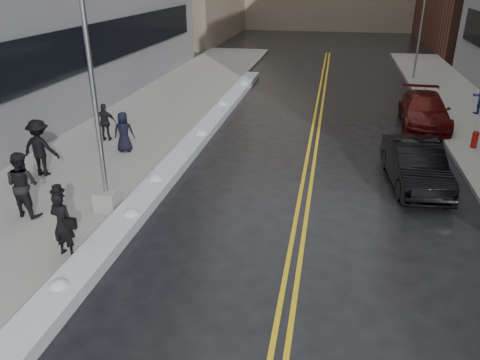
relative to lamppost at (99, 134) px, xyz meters
The scene contains 15 objects.
ground 4.62m from the lamppost, 31.22° to the right, with size 160.00×160.00×0.00m, color black.
sidewalk_west 8.72m from the lamppost, 107.03° to the left, with size 5.50×50.00×0.15m, color gray.
lane_line_left 10.12m from the lamppost, 54.77° to the left, with size 0.12×50.00×0.01m, color gold.
lane_line_right 10.29m from the lamppost, 53.36° to the left, with size 0.12×50.00×0.01m, color gold.
snow_ridge 6.50m from the lamppost, 81.94° to the left, with size 0.90×30.00×0.34m, color silver.
lamppost is the anchor object (origin of this frame).
fire_hydrant 14.81m from the lamppost, 33.04° to the left, with size 0.26×0.26×0.73m.
traffic_signal 24.98m from the lamppost, 61.79° to the left, with size 0.16×0.20×6.00m.
pedestrian_fedora 2.94m from the lamppost, 87.73° to the right, with size 0.64×0.42×1.76m, color black.
pedestrian_b 2.70m from the lamppost, 159.54° to the right, with size 0.96×0.75×1.97m, color black.
pedestrian_c 5.30m from the lamppost, 107.99° to the left, with size 0.79×0.51×1.61m, color black.
pedestrian_d 6.79m from the lamppost, 116.03° to the left, with size 0.93×0.39×1.60m, color black.
pedestrian_e 4.20m from the lamppost, 149.29° to the left, with size 1.31×0.75×2.02m, color black.
car_black 10.38m from the lamppost, 23.10° to the left, with size 1.58×4.54×1.50m, color black.
car_maroon 15.73m from the lamppost, 46.28° to the left, with size 2.10×5.16×1.50m, color #490D0B.
Camera 1 is at (3.10, -9.65, 6.74)m, focal length 35.00 mm.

